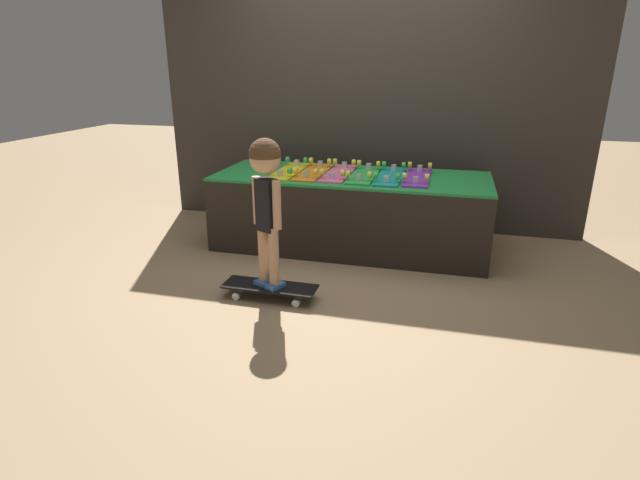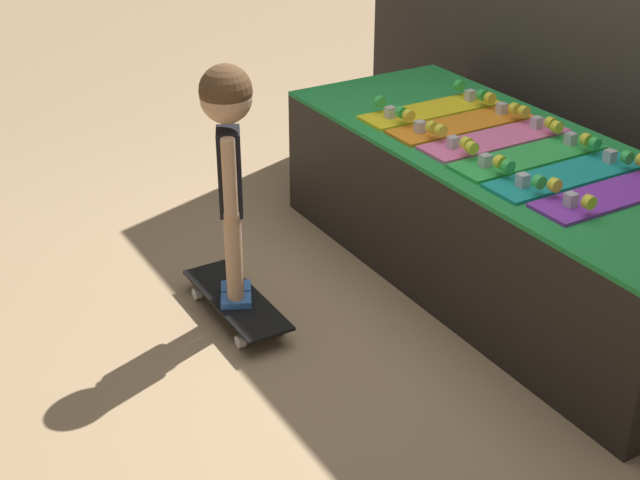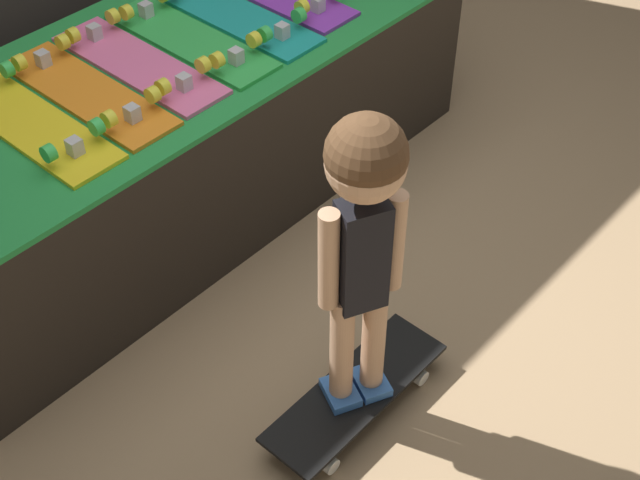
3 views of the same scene
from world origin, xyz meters
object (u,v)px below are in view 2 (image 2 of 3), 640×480
at_px(skateboard_yellow_on_rack, 431,108).
at_px(skateboard_green_on_rack, 528,155).
at_px(skateboard_teal_on_rack, 567,173).
at_px(skateboard_orange_on_rack, 461,122).
at_px(skateboard_on_floor, 236,301).
at_px(skateboard_purple_on_rack, 615,192).
at_px(child, 228,141).
at_px(skateboard_pink_on_rack, 496,137).

xyz_separation_m(skateboard_yellow_on_rack, skateboard_green_on_rack, (0.66, 0.00, 0.00)).
distance_m(skateboard_green_on_rack, skateboard_teal_on_rack, 0.22).
bearing_deg(skateboard_yellow_on_rack, skateboard_orange_on_rack, 1.15).
bearing_deg(skateboard_on_floor, skateboard_purple_on_rack, 53.25).
height_order(skateboard_orange_on_rack, skateboard_teal_on_rack, same).
distance_m(skateboard_yellow_on_rack, child, 1.18).
xyz_separation_m(skateboard_orange_on_rack, skateboard_green_on_rack, (0.44, -0.00, 0.00)).
height_order(skateboard_yellow_on_rack, skateboard_purple_on_rack, same).
relative_size(skateboard_teal_on_rack, skateboard_purple_on_rack, 1.00).
bearing_deg(skateboard_green_on_rack, skateboard_purple_on_rack, 3.82).
xyz_separation_m(skateboard_orange_on_rack, skateboard_on_floor, (0.00, -1.15, -0.58)).
distance_m(skateboard_teal_on_rack, skateboard_on_floor, 1.44).
bearing_deg(child, skateboard_green_on_rack, 94.89).
relative_size(skateboard_yellow_on_rack, skateboard_purple_on_rack, 1.00).
height_order(skateboard_orange_on_rack, skateboard_pink_on_rack, same).
bearing_deg(skateboard_pink_on_rack, child, -100.61).
xyz_separation_m(skateboard_pink_on_rack, skateboard_teal_on_rack, (0.44, -0.01, 0.00)).
bearing_deg(skateboard_teal_on_rack, skateboard_purple_on_rack, 8.07).
bearing_deg(skateboard_orange_on_rack, skateboard_on_floor, -89.85).
relative_size(skateboard_pink_on_rack, skateboard_on_floor, 1.08).
xyz_separation_m(skateboard_teal_on_rack, skateboard_on_floor, (-0.66, -1.15, -0.58)).
bearing_deg(skateboard_pink_on_rack, skateboard_orange_on_rack, -177.45).
distance_m(skateboard_yellow_on_rack, skateboard_pink_on_rack, 0.44).
height_order(skateboard_yellow_on_rack, skateboard_green_on_rack, same).
height_order(skateboard_orange_on_rack, child, child).
bearing_deg(skateboard_orange_on_rack, skateboard_yellow_on_rack, -178.85).
bearing_deg(skateboard_yellow_on_rack, skateboard_pink_on_rack, 1.85).
height_order(skateboard_yellow_on_rack, child, child).
bearing_deg(skateboard_teal_on_rack, skateboard_green_on_rack, 179.52).
bearing_deg(child, skateboard_teal_on_rack, 85.89).
relative_size(skateboard_orange_on_rack, skateboard_green_on_rack, 1.00).
bearing_deg(skateboard_purple_on_rack, child, -126.75).
bearing_deg(skateboard_pink_on_rack, skateboard_green_on_rack, -3.34).
xyz_separation_m(skateboard_orange_on_rack, child, (0.00, -1.15, 0.14)).
height_order(skateboard_pink_on_rack, skateboard_green_on_rack, same).
distance_m(skateboard_orange_on_rack, skateboard_purple_on_rack, 0.88).
height_order(skateboard_teal_on_rack, skateboard_on_floor, skateboard_teal_on_rack).
relative_size(skateboard_green_on_rack, skateboard_purple_on_rack, 1.00).
distance_m(skateboard_orange_on_rack, child, 1.16).
bearing_deg(skateboard_pink_on_rack, skateboard_teal_on_rack, -1.91).
xyz_separation_m(skateboard_pink_on_rack, skateboard_purple_on_rack, (0.66, 0.02, 0.00)).
height_order(skateboard_pink_on_rack, skateboard_teal_on_rack, same).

